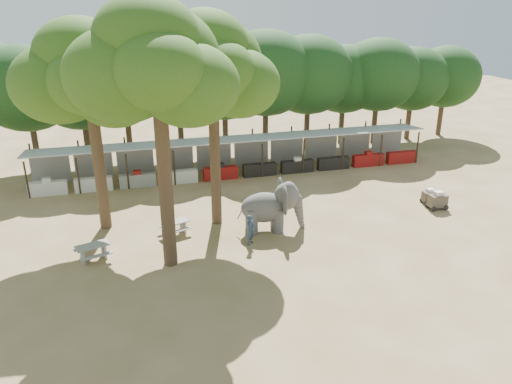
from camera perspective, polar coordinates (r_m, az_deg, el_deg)
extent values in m
plane|color=brown|center=(23.72, 5.56, -8.56)|extent=(100.00, 100.00, 0.00)
cube|color=#9C9FA4|center=(35.24, -2.27, 6.08)|extent=(28.00, 2.99, 0.39)
cylinder|color=#2D2319|center=(33.90, -22.92, 1.43)|extent=(0.12, 0.12, 2.40)
cylinder|color=#2D2319|center=(36.38, -22.50, 3.13)|extent=(0.12, 0.12, 2.80)
cube|color=silver|center=(34.37, -22.69, 0.39)|extent=(2.38, 0.50, 0.90)
cube|color=gray|center=(36.45, -22.42, 2.51)|extent=(2.52, 0.12, 2.00)
cylinder|color=#2D2319|center=(33.59, -18.21, 1.90)|extent=(0.12, 0.12, 2.40)
cylinder|color=#2D2319|center=(36.10, -18.11, 3.58)|extent=(0.12, 0.12, 2.80)
cube|color=silver|center=(34.07, -18.05, 0.85)|extent=(2.38, 0.50, 0.90)
cube|color=gray|center=(36.17, -18.04, 2.95)|extent=(2.52, 0.12, 2.00)
cylinder|color=#2D2319|center=(33.52, -13.45, 2.36)|extent=(0.12, 0.12, 2.40)
cylinder|color=#2D2319|center=(36.03, -13.67, 4.01)|extent=(0.12, 0.12, 2.80)
cube|color=gray|center=(34.00, -13.36, 1.30)|extent=(2.38, 0.50, 0.90)
cube|color=gray|center=(36.10, -13.61, 3.38)|extent=(2.52, 0.12, 2.00)
cylinder|color=#2D2319|center=(33.68, -8.70, 2.80)|extent=(0.12, 0.12, 2.40)
cylinder|color=#2D2319|center=(36.18, -9.24, 4.42)|extent=(0.12, 0.12, 2.80)
cube|color=silver|center=(34.16, -8.68, 1.74)|extent=(2.38, 0.50, 0.90)
cube|color=gray|center=(36.25, -9.19, 3.79)|extent=(2.52, 0.12, 2.00)
cylinder|color=#2D2319|center=(34.07, -4.02, 3.22)|extent=(0.12, 0.12, 2.40)
cylinder|color=#2D2319|center=(36.55, -4.87, 4.79)|extent=(0.12, 0.12, 2.80)
cube|color=maroon|center=(34.55, -4.07, 2.17)|extent=(2.38, 0.50, 0.90)
cube|color=gray|center=(36.62, -4.83, 4.17)|extent=(2.52, 0.12, 2.00)
cylinder|color=#2D2319|center=(34.69, 0.53, 3.61)|extent=(0.12, 0.12, 2.40)
cylinder|color=#2D2319|center=(37.12, -0.60, 5.13)|extent=(0.12, 0.12, 2.80)
cube|color=black|center=(35.15, 0.41, 2.56)|extent=(2.38, 0.50, 0.90)
cube|color=gray|center=(37.19, -0.58, 4.52)|extent=(2.52, 0.12, 2.00)
cylinder|color=#2D2319|center=(35.51, 4.89, 3.96)|extent=(0.12, 0.12, 2.40)
cylinder|color=#2D2319|center=(37.89, 3.52, 5.43)|extent=(0.12, 0.12, 2.80)
cube|color=black|center=(35.96, 4.72, 2.93)|extent=(2.38, 0.50, 0.90)
cube|color=gray|center=(37.96, 3.53, 4.83)|extent=(2.52, 0.12, 2.00)
cylinder|color=#2D2319|center=(36.53, 9.04, 4.27)|extent=(0.12, 0.12, 2.40)
cylinder|color=#2D2319|center=(38.85, 7.46, 5.70)|extent=(0.12, 0.12, 2.80)
cube|color=black|center=(36.97, 8.82, 3.27)|extent=(2.38, 0.50, 0.90)
cube|color=gray|center=(38.91, 7.46, 5.11)|extent=(2.52, 0.12, 2.00)
cylinder|color=#2D2319|center=(37.73, 12.94, 4.54)|extent=(0.12, 0.12, 2.40)
cylinder|color=#2D2319|center=(39.98, 11.19, 5.92)|extent=(0.12, 0.12, 2.80)
cube|color=maroon|center=(38.16, 12.68, 3.57)|extent=(2.38, 0.50, 0.90)
cube|color=gray|center=(40.04, 11.18, 5.35)|extent=(2.52, 0.12, 2.00)
cylinder|color=#2D2319|center=(39.10, 16.60, 4.77)|extent=(0.12, 0.12, 2.40)
cylinder|color=#2D2319|center=(41.27, 14.71, 6.11)|extent=(0.12, 0.12, 2.80)
cube|color=maroon|center=(39.51, 16.30, 3.83)|extent=(2.38, 0.50, 0.90)
cube|color=gray|center=(41.33, 14.70, 5.55)|extent=(2.52, 0.12, 2.00)
cylinder|color=#332316|center=(27.16, -17.74, 4.99)|extent=(0.60, 0.60, 9.20)
cone|color=#332316|center=(26.31, -18.90, 14.63)|extent=(0.57, 0.57, 2.88)
ellipsoid|color=#224513|center=(26.89, -21.53, 11.43)|extent=(4.80, 4.80, 3.94)
ellipsoid|color=#224513|center=(25.92, -15.80, 10.88)|extent=(4.20, 4.20, 3.44)
ellipsoid|color=#224513|center=(27.48, -18.17, 13.31)|extent=(5.20, 5.20, 4.26)
ellipsoid|color=#224513|center=(25.16, -18.73, 11.88)|extent=(3.80, 3.80, 3.12)
ellipsoid|color=#224513|center=(26.53, -19.55, 14.64)|extent=(4.40, 4.40, 3.61)
cylinder|color=#332316|center=(22.20, -10.51, 3.73)|extent=(0.64, 0.64, 10.40)
cone|color=#332316|center=(21.24, -11.49, 17.21)|extent=(0.61, 0.61, 3.25)
ellipsoid|color=#224513|center=(21.65, -15.03, 12.82)|extent=(4.80, 4.80, 3.94)
ellipsoid|color=#224513|center=(20.99, -7.63, 11.99)|extent=(4.20, 4.20, 3.44)
ellipsoid|color=#224513|center=(22.43, -11.00, 14.98)|extent=(5.20, 5.20, 4.26)
ellipsoid|color=#224513|center=(20.08, -10.93, 13.40)|extent=(3.80, 3.80, 3.12)
ellipsoid|color=#224513|center=(21.43, -12.33, 16.75)|extent=(4.40, 4.40, 3.61)
cylinder|color=#332316|center=(26.49, -4.77, 6.00)|extent=(0.56, 0.56, 9.60)
cone|color=#332316|center=(25.64, -5.11, 16.39)|extent=(0.53, 0.53, 3.00)
ellipsoid|color=#224513|center=(25.89, -8.26, 13.10)|extent=(4.80, 4.80, 3.94)
ellipsoid|color=#224513|center=(25.53, -2.01, 12.27)|extent=(4.20, 4.20, 3.44)
ellipsoid|color=#224513|center=(26.84, -5.05, 14.81)|extent=(5.20, 5.20, 4.26)
ellipsoid|color=#224513|center=(24.50, -4.46, 13.49)|extent=(3.80, 3.80, 3.12)
ellipsoid|color=#224513|center=(25.79, -5.87, 16.31)|extent=(4.40, 4.40, 3.61)
cylinder|color=#332316|center=(39.84, -23.10, 5.24)|extent=(0.44, 0.44, 3.74)
ellipsoid|color=black|center=(39.09, -23.88, 10.38)|extent=(6.46, 5.95, 5.61)
cylinder|color=#332316|center=(39.49, -18.31, 5.75)|extent=(0.44, 0.44, 3.74)
ellipsoid|color=black|center=(38.73, -18.94, 10.95)|extent=(6.46, 5.95, 5.61)
cylinder|color=#332316|center=(39.43, -13.47, 6.23)|extent=(0.44, 0.44, 3.74)
ellipsoid|color=black|center=(38.66, -13.94, 11.45)|extent=(6.46, 5.95, 5.61)
cylinder|color=#332316|center=(39.64, -8.63, 6.66)|extent=(0.44, 0.44, 3.74)
ellipsoid|color=black|center=(38.88, -8.94, 11.87)|extent=(6.46, 5.95, 5.61)
cylinder|color=#332316|center=(40.13, -3.88, 7.03)|extent=(0.44, 0.44, 3.74)
ellipsoid|color=black|center=(39.38, -4.01, 12.19)|extent=(6.46, 5.95, 5.61)
cylinder|color=#332316|center=(40.89, 0.74, 7.35)|extent=(0.44, 0.44, 3.74)
ellipsoid|color=black|center=(40.15, 0.77, 12.42)|extent=(6.46, 5.95, 5.61)
cylinder|color=#332316|center=(41.90, 5.17, 7.61)|extent=(0.44, 0.44, 3.74)
ellipsoid|color=black|center=(41.18, 5.34, 12.55)|extent=(6.46, 5.95, 5.61)
cylinder|color=#332316|center=(43.14, 9.37, 7.82)|extent=(0.44, 0.44, 3.74)
ellipsoid|color=black|center=(42.45, 9.67, 12.61)|extent=(6.46, 5.95, 5.61)
cylinder|color=#332316|center=(44.60, 13.32, 7.97)|extent=(0.44, 0.44, 3.74)
ellipsoid|color=black|center=(43.93, 13.73, 12.61)|extent=(6.46, 5.95, 5.61)
cylinder|color=#332316|center=(46.25, 17.01, 8.08)|extent=(0.44, 0.44, 3.74)
ellipsoid|color=black|center=(45.61, 17.51, 12.55)|extent=(6.46, 5.95, 5.61)
cylinder|color=#332316|center=(48.08, 20.43, 8.16)|extent=(0.44, 0.44, 3.74)
ellipsoid|color=black|center=(47.46, 21.01, 12.44)|extent=(6.46, 5.95, 5.61)
ellipsoid|color=#464343|center=(26.65, 0.97, -1.77)|extent=(2.70, 1.80, 1.63)
cylinder|color=#464343|center=(26.47, -0.40, -3.44)|extent=(0.65, 0.65, 1.37)
cylinder|color=#464343|center=(27.17, -0.61, -2.76)|extent=(0.65, 0.65, 1.37)
cylinder|color=#464343|center=(26.66, 2.56, -3.27)|extent=(0.65, 0.65, 1.37)
cylinder|color=#464343|center=(27.36, 2.28, -2.60)|extent=(0.65, 0.65, 1.37)
ellipsoid|color=#464343|center=(26.62, 3.53, -0.48)|extent=(1.54, 1.30, 1.51)
ellipsoid|color=#464343|center=(25.89, 3.33, -1.03)|extent=(0.40, 1.26, 1.55)
ellipsoid|color=#464343|center=(27.23, 2.76, 0.15)|extent=(0.40, 1.26, 1.55)
cone|color=#464343|center=(27.16, 5.01, -2.45)|extent=(0.70, 0.70, 1.71)
imported|color=#26384C|center=(25.35, -0.65, -4.33)|extent=(0.67, 0.69, 1.60)
cube|color=gray|center=(25.18, -18.20, -5.85)|extent=(1.68, 1.15, 0.06)
cube|color=gray|center=(25.25, -19.22, -6.86)|extent=(0.28, 0.61, 0.71)
cube|color=gray|center=(25.45, -17.00, -6.35)|extent=(0.28, 0.61, 0.71)
cube|color=gray|center=(24.83, -17.76, -6.99)|extent=(1.54, 0.71, 0.05)
cube|color=gray|center=(25.81, -18.46, -5.96)|extent=(1.54, 0.71, 0.05)
cube|color=gray|center=(26.79, -9.29, -3.43)|extent=(1.56, 1.12, 0.06)
cube|color=gray|center=(26.75, -10.15, -4.35)|extent=(0.29, 0.56, 0.66)
cube|color=gray|center=(27.12, -8.35, -3.87)|extent=(0.29, 0.56, 0.66)
cube|color=gray|center=(26.48, -8.74, -4.38)|extent=(1.41, 0.72, 0.05)
cube|color=gray|center=(27.33, -9.75, -3.60)|extent=(1.41, 0.72, 0.05)
cube|color=#3C3229|center=(32.28, 19.24, -0.47)|extent=(0.88, 0.54, 0.61)
cylinder|color=black|center=(31.98, 18.92, -1.22)|extent=(0.26, 0.06, 0.26)
cylinder|color=black|center=(32.36, 19.96, -1.10)|extent=(0.26, 0.06, 0.26)
cylinder|color=black|center=(32.43, 18.39, -0.84)|extent=(0.26, 0.06, 0.26)
cylinder|color=black|center=(32.79, 19.42, -0.72)|extent=(0.26, 0.06, 0.26)
cube|color=silver|center=(32.14, 19.32, 0.18)|extent=(0.44, 0.36, 0.22)
cube|color=#3C3229|center=(31.52, 20.04, -0.94)|extent=(1.05, 0.64, 0.73)
cylinder|color=black|center=(31.17, 19.66, -1.86)|extent=(0.31, 0.07, 0.31)
cylinder|color=black|center=(31.62, 20.92, -1.70)|extent=(0.31, 0.07, 0.31)
cylinder|color=black|center=(31.69, 19.00, -1.39)|extent=(0.31, 0.07, 0.31)
cylinder|color=black|center=(32.13, 20.24, -1.24)|extent=(0.31, 0.07, 0.31)
cube|color=silver|center=(31.35, 20.15, -0.15)|extent=(0.53, 0.42, 0.26)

